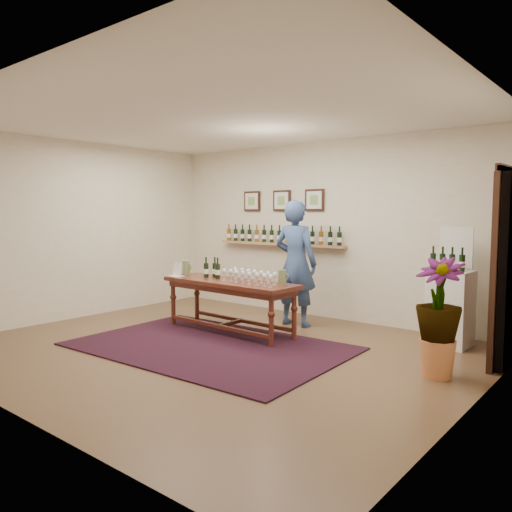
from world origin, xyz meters
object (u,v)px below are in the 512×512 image
Objects in this scene: display_pedestal at (450,308)px; person at (296,263)px; tasting_table at (230,288)px; potted_plant at (438,317)px.

person reaches higher than display_pedestal.
tasting_table is 1.98× the size of potted_plant.
potted_plant is 2.69m from person.
potted_plant is at bearing 154.01° from person.
display_pedestal is 2.23m from person.
display_pedestal is 1.35m from potted_plant.
display_pedestal is at bearing 102.76° from potted_plant.
display_pedestal reaches higher than tasting_table.
display_pedestal is (2.62, 1.24, -0.15)m from tasting_table.
person reaches higher than tasting_table.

